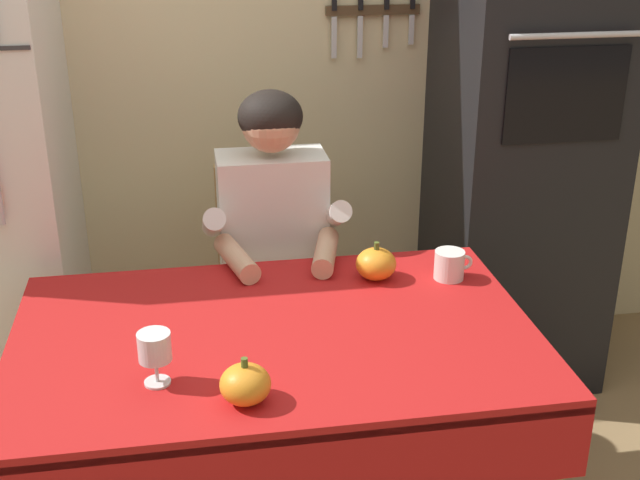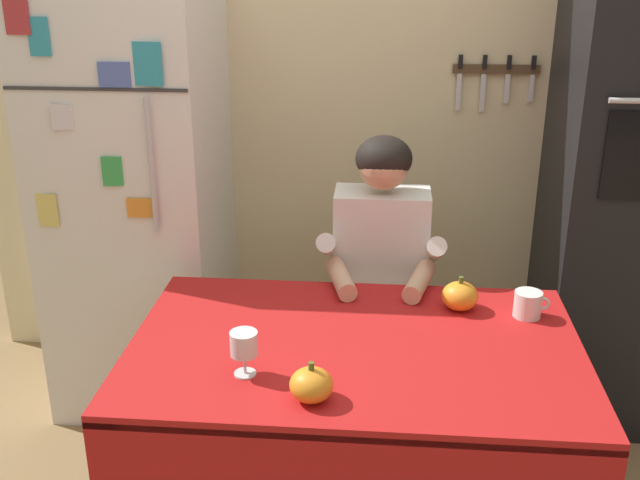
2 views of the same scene
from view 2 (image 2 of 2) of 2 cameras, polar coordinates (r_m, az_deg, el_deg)
name	(u,v)px [view 2 (image 2 of 2)]	position (r m, az deg, el deg)	size (l,w,h in m)	color
back_wall_assembly	(382,91)	(3.36, 4.67, 11.17)	(3.70, 0.13, 2.60)	beige
refrigerator	(138,199)	(3.25, -13.58, 3.00)	(0.68, 0.71, 1.80)	white
wall_oven	(633,174)	(3.23, 22.54, 4.63)	(0.60, 0.64, 2.10)	black
dining_table	(355,371)	(2.38, 2.63, -9.84)	(1.40, 0.90, 0.74)	brown
chair_behind_person	(379,302)	(3.15, 4.50, -4.69)	(0.40, 0.40, 0.93)	tan
seated_person	(380,270)	(2.88, 4.58, -2.30)	(0.47, 0.55, 1.25)	#38384C
coffee_mug	(528,304)	(2.59, 15.44, -4.70)	(0.12, 0.09, 0.09)	white
wine_glass	(244,345)	(2.16, -5.76, -7.91)	(0.08, 0.08, 0.14)	white
pumpkin_large	(460,296)	(2.59, 10.52, -4.18)	(0.12, 0.12, 0.12)	orange
pumpkin_medium	(311,385)	(2.07, -0.66, -10.87)	(0.12, 0.12, 0.12)	orange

